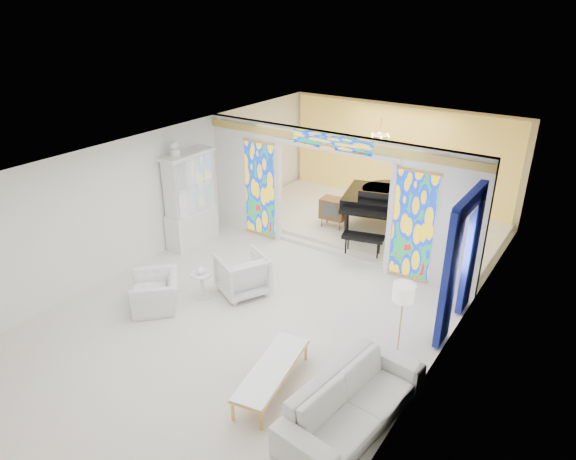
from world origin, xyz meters
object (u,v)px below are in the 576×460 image
Objects in this scene: sofa at (353,401)px; coffee_table at (272,369)px; tv_console at (334,209)px; armchair_right at (242,274)px; armchair_left at (155,292)px; grand_piano at (383,198)px; china_cabinet at (190,200)px.

coffee_table is (-1.39, -0.09, 0.00)m from sofa.
coffee_table is 6.14m from tv_console.
coffee_table is (2.22, -2.04, -0.06)m from armchair_right.
armchair_left is 6.28m from grand_piano.
armchair_left is 1.80m from armchair_right.
china_cabinet reaches higher than grand_piano.
armchair_left is 1.36× the size of tv_console.
grand_piano reaches higher than coffee_table.
sofa is at bearing 88.77° from armchair_right.
coffee_table is at bearing -95.39° from grand_piano.
tv_console reaches higher than armchair_left.
china_cabinet is 3.69m from tv_console.
coffee_table is 0.59× the size of grand_piano.
grand_piano is at bearing 112.83° from armchair_left.
armchair_left is 1.09× the size of armchair_right.
china_cabinet is at bearing 146.01° from coffee_table.
armchair_right is at bearing 95.91° from armchair_left.
tv_console is (1.20, 5.13, 0.34)m from armchair_left.
china_cabinet is 2.83× the size of armchair_right.
china_cabinet is 1.06× the size of sofa.
china_cabinet is 3.51× the size of tv_console.
armchair_left is 0.41× the size of sofa.
armchair_right is 1.24× the size of tv_console.
grand_piano reaches higher than sofa.
sofa is 0.79× the size of grand_piano.
grand_piano is at bearing 99.46° from coffee_table.
armchair_left is at bearing -60.93° from china_cabinet.
sofa is (3.62, -1.95, -0.06)m from armchair_right.
china_cabinet reaches higher than armchair_left.
armchair_left is 4.75m from sofa.
tv_console is (-1.05, -0.70, -0.30)m from grand_piano.
china_cabinet reaches higher than tv_console.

